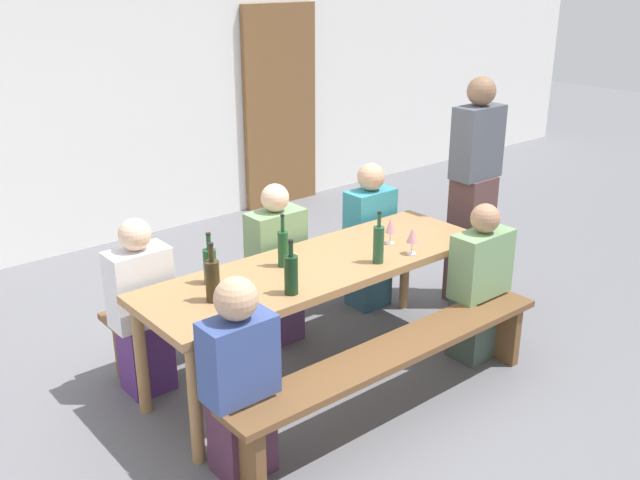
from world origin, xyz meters
The scene contains 19 objects.
ground_plane centered at (0.00, 0.00, 0.00)m, with size 24.00×24.00×0.00m, color slate.
back_wall centered at (0.00, 3.13, 1.60)m, with size 14.00×0.20×3.20m, color white.
wooden_door centered at (1.94, 2.99, 1.05)m, with size 0.90×0.06×2.10m, color brown.
tasting_table centered at (0.00, 0.00, 0.67)m, with size 2.32×0.72×0.75m.
bench_near centered at (0.00, -0.66, 0.36)m, with size 2.22×0.30×0.45m.
bench_far centered at (0.00, 0.66, 0.36)m, with size 2.22×0.30×0.45m.
wine_bottle_0 centered at (-0.78, -0.04, 0.87)m, with size 0.08×0.08×0.34m.
wine_bottle_1 centered at (-0.20, 0.11, 0.87)m, with size 0.06×0.06×0.33m.
wine_bottle_2 centered at (-0.67, 0.17, 0.86)m, with size 0.08×0.08×0.31m.
wine_bottle_3 centered at (0.28, -0.22, 0.87)m, with size 0.07×0.07×0.33m.
wine_bottle_4 centered at (-0.40, -0.24, 0.87)m, with size 0.08×0.08×0.32m.
wine_glass_0 centered at (0.56, -0.04, 0.87)m, with size 0.07×0.07×0.17m.
wine_glass_1 centered at (0.54, -0.26, 0.87)m, with size 0.07×0.07×0.18m.
seated_guest_near_0 centered at (-0.94, -0.51, 0.53)m, with size 0.37×0.24×1.09m.
seated_guest_near_1 centered at (0.92, -0.51, 0.50)m, with size 0.42×0.24×1.06m.
seated_guest_far_0 centered at (-0.95, 0.51, 0.53)m, with size 0.36×0.24×1.11m.
seated_guest_far_1 centered at (0.04, 0.51, 0.53)m, with size 0.39×0.24×1.13m.
seated_guest_far_2 centered at (0.91, 0.51, 0.53)m, with size 0.37×0.24×1.12m.
standing_host centered at (1.56, 0.09, 0.84)m, with size 0.38×0.24×1.73m.
Camera 1 is at (-2.60, -3.13, 2.46)m, focal length 40.54 mm.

